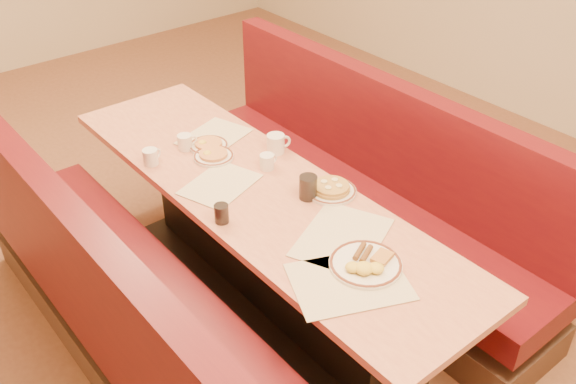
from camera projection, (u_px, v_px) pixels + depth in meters
ground at (261, 303)px, 3.47m from camera, size 8.00×8.00×0.00m
diner_table at (259, 250)px, 3.26m from camera, size 0.70×2.50×0.75m
booth_left at (130, 317)px, 2.89m from camera, size 0.55×2.50×1.05m
booth_right at (362, 200)px, 3.65m from camera, size 0.55×2.50×1.05m
placemat_near_left at (349, 281)px, 2.50m from camera, size 0.54×0.49×0.00m
placemat_near_right at (342, 237)px, 2.73m from camera, size 0.53×0.48×0.00m
placemat_far_left at (220, 184)px, 3.07m from camera, size 0.42×0.37×0.00m
placemat_far_right at (214, 136)px, 3.46m from camera, size 0.43×0.37×0.00m
pancake_plate at (331, 189)px, 3.01m from camera, size 0.24×0.24×0.05m
eggs_plate at (366, 264)px, 2.57m from camera, size 0.30×0.30×0.06m
extra_plate_mid at (208, 145)px, 3.37m from camera, size 0.20×0.20×0.04m
extra_plate_far at (213, 156)px, 3.28m from camera, size 0.21×0.21×0.04m
coffee_mug_a at (267, 161)px, 3.18m from camera, size 0.10×0.07×0.08m
coffee_mug_b at (151, 156)px, 3.22m from camera, size 0.11×0.08×0.08m
coffee_mug_c at (276, 143)px, 3.31m from camera, size 0.13×0.09×0.10m
coffee_mug_d at (185, 142)px, 3.34m from camera, size 0.11×0.08×0.08m
soda_tumbler_near at (222, 214)px, 2.81m from camera, size 0.06×0.06×0.09m
soda_tumbler_mid at (308, 187)px, 2.96m from camera, size 0.08×0.08×0.12m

